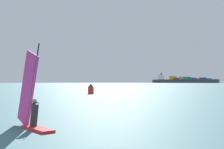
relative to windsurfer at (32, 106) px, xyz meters
The scene contains 3 objects.
windsurfer is the anchor object (origin of this frame).
cargo_ship 831.67m from the windsurfer, 80.82° to the left, with size 187.63×114.13×30.84m.
channel_buoy 36.93m from the windsurfer, 96.37° to the left, with size 1.08×1.08×1.88m.
Camera 1 is at (7.56, -8.89, 2.15)m, focal length 43.45 mm.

